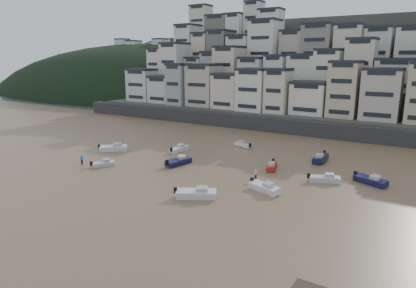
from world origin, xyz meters
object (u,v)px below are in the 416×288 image
Objects in this scene: boat_g at (371,179)px; boat_b at (265,187)px; boat_k at (113,147)px; boat_j at (103,163)px; boat_a at (196,192)px; boat_e at (272,165)px; boat_h at (243,144)px; boat_c at (178,161)px; person_pink at (256,174)px; boat_d at (325,178)px; boat_f at (179,148)px; boat_i at (321,157)px; person_blue at (82,159)px.

boat_b is at bearing -113.22° from boat_g.
boat_k is at bearing -148.94° from boat_g.
boat_j is at bearing -93.42° from boat_k.
boat_a is 1.09× the size of boat_g.
boat_e is 1.06× the size of boat_h.
boat_g is (18.70, 18.48, -0.07)m from boat_a.
boat_c is 1.33× the size of boat_j.
person_pink reaches higher than boat_j.
boat_g is 16.90m from person_pink.
boat_a is at bearing -63.86° from boat_k.
boat_d is at bearing -68.71° from boat_c.
boat_f is 0.87× the size of boat_i.
person_pink is (-5.51, -15.56, 0.06)m from boat_i.
boat_a is 28.22m from boat_i.
boat_b is 16.48m from boat_g.
boat_f is (-20.39, 1.28, 0.06)m from boat_e.
boat_b is 11.10m from boat_e.
boat_e is (3.35, 17.77, -0.16)m from boat_a.
boat_c is 16.12m from boat_e.
boat_i is (-9.74, 8.28, 0.07)m from boat_g.
boat_f is 16.13m from boat_j.
boat_c is 18.17m from boat_h.
boat_d is at bearing 16.92° from boat_i.
boat_f is 18.78m from person_blue.
person_pink reaches higher than boat_k.
boat_k is (-6.49, 8.60, 0.23)m from boat_j.
boat_h is (-14.64, 21.99, -0.12)m from boat_b.
boat_c reaches higher than boat_b.
boat_b is 10.48m from boat_d.
boat_i is at bearing 163.17° from boat_g.
boat_h is 2.54× the size of person_blue.
boat_b is 33.10m from person_blue.
boat_a is 16.12m from boat_c.
boat_j is (-4.82, -15.39, -0.13)m from boat_f.
boat_j is 2.40× the size of person_blue.
boat_a is at bearing -111.82° from boat_g.
person_pink is (31.82, -1.07, 0.07)m from boat_k.
boat_a reaches higher than boat_f.
boat_f is at bearing 159.03° from person_pink.
boat_c is 30.98m from boat_g.
boat_i is at bearing -23.76° from boat_j.
boat_e reaches higher than boat_j.
boat_d is at bearing -132.26° from boat_g.
boat_b is 0.90× the size of boat_i.
boat_k is (-37.33, -14.50, -0.00)m from boat_i.
boat_d is 1.20× the size of boat_j.
boat_d is 36.63m from boat_j.
boat_d is 10.33m from person_pink.
person_pink reaches higher than boat_b.
boat_e is 2.70× the size of person_pink.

